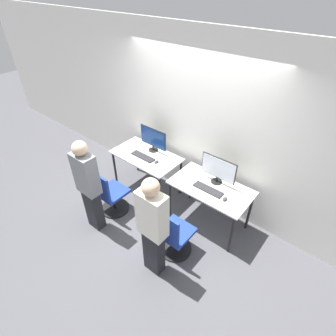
% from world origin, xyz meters
% --- Properties ---
extents(ground_plane, '(20.00, 20.00, 0.00)m').
position_xyz_m(ground_plane, '(0.00, 0.00, 0.00)').
color(ground_plane, '#4C4C51').
extents(wall_back, '(12.00, 0.05, 2.80)m').
position_xyz_m(wall_back, '(0.00, 0.80, 1.40)').
color(wall_back, silver).
rests_on(wall_back, ground_plane).
extents(desk_left, '(1.20, 0.67, 0.76)m').
position_xyz_m(desk_left, '(-0.66, 0.34, 0.67)').
color(desk_left, silver).
rests_on(desk_left, ground_plane).
extents(monitor_left, '(0.56, 0.17, 0.43)m').
position_xyz_m(monitor_left, '(-0.66, 0.53, 0.99)').
color(monitor_left, black).
rests_on(monitor_left, desk_left).
extents(keyboard_left, '(0.46, 0.14, 0.02)m').
position_xyz_m(keyboard_left, '(-0.66, 0.26, 0.77)').
color(keyboard_left, '#262628').
rests_on(keyboard_left, desk_left).
extents(mouse_left, '(0.06, 0.09, 0.03)m').
position_xyz_m(mouse_left, '(-0.37, 0.28, 0.77)').
color(mouse_left, '#333333').
rests_on(mouse_left, desk_left).
extents(office_chair_left, '(0.48, 0.48, 0.86)m').
position_xyz_m(office_chair_left, '(-0.72, -0.48, 0.34)').
color(office_chair_left, black).
rests_on(office_chair_left, ground_plane).
extents(person_left, '(0.36, 0.21, 1.58)m').
position_xyz_m(person_left, '(-0.67, -0.85, 0.86)').
color(person_left, '#232328').
rests_on(person_left, ground_plane).
extents(desk_right, '(1.20, 0.67, 0.76)m').
position_xyz_m(desk_right, '(0.66, 0.34, 0.67)').
color(desk_right, silver).
rests_on(desk_right, ground_plane).
extents(monitor_right, '(0.56, 0.17, 0.43)m').
position_xyz_m(monitor_right, '(0.66, 0.49, 0.99)').
color(monitor_right, black).
rests_on(monitor_right, desk_right).
extents(keyboard_right, '(0.46, 0.14, 0.02)m').
position_xyz_m(keyboard_right, '(0.66, 0.25, 0.77)').
color(keyboard_right, '#262628').
rests_on(keyboard_right, desk_right).
extents(mouse_right, '(0.06, 0.09, 0.03)m').
position_xyz_m(mouse_right, '(0.96, 0.22, 0.77)').
color(mouse_right, '#333333').
rests_on(mouse_right, desk_right).
extents(office_chair_right, '(0.48, 0.48, 0.86)m').
position_xyz_m(office_chair_right, '(0.59, -0.47, 0.34)').
color(office_chair_right, black).
rests_on(office_chair_right, ground_plane).
extents(person_right, '(0.36, 0.21, 1.58)m').
position_xyz_m(person_right, '(0.56, -0.83, 0.86)').
color(person_right, '#232328').
rests_on(person_right, ground_plane).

